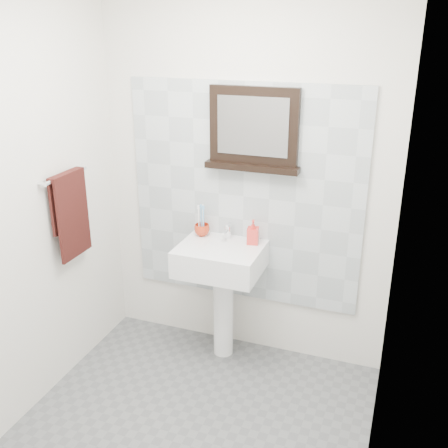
% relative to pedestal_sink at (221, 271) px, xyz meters
% --- Properties ---
extents(floor, '(2.00, 2.20, 0.01)m').
position_rel_pedestal_sink_xyz_m(floor, '(0.09, -0.87, -0.68)').
color(floor, slate).
rests_on(floor, ground).
extents(back_wall, '(2.00, 0.01, 2.50)m').
position_rel_pedestal_sink_xyz_m(back_wall, '(0.09, 0.23, 0.57)').
color(back_wall, silver).
rests_on(back_wall, ground).
extents(front_wall, '(2.00, 0.01, 2.50)m').
position_rel_pedestal_sink_xyz_m(front_wall, '(0.09, -1.97, 0.57)').
color(front_wall, silver).
rests_on(front_wall, ground).
extents(left_wall, '(0.01, 2.20, 2.50)m').
position_rel_pedestal_sink_xyz_m(left_wall, '(-0.91, -0.87, 0.57)').
color(left_wall, silver).
rests_on(left_wall, ground).
extents(right_wall, '(0.01, 2.20, 2.50)m').
position_rel_pedestal_sink_xyz_m(right_wall, '(1.09, -0.87, 0.57)').
color(right_wall, silver).
rests_on(right_wall, ground).
extents(splashback, '(1.60, 0.02, 1.50)m').
position_rel_pedestal_sink_xyz_m(splashback, '(0.09, 0.21, 0.47)').
color(splashback, '#AEB8BD').
rests_on(splashback, back_wall).
extents(pedestal_sink, '(0.55, 0.44, 0.96)m').
position_rel_pedestal_sink_xyz_m(pedestal_sink, '(0.00, 0.00, 0.00)').
color(pedestal_sink, white).
rests_on(pedestal_sink, ground).
extents(toothbrush_cup, '(0.13, 0.13, 0.08)m').
position_rel_pedestal_sink_xyz_m(toothbrush_cup, '(-0.19, 0.12, 0.22)').
color(toothbrush_cup, '#B43015').
rests_on(toothbrush_cup, pedestal_sink).
extents(toothbrushes, '(0.05, 0.04, 0.21)m').
position_rel_pedestal_sink_xyz_m(toothbrushes, '(-0.19, 0.13, 0.31)').
color(toothbrushes, white).
rests_on(toothbrushes, toothbrush_cup).
extents(soap_dispenser, '(0.09, 0.09, 0.17)m').
position_rel_pedestal_sink_xyz_m(soap_dispenser, '(0.19, 0.11, 0.27)').
color(soap_dispenser, red).
rests_on(soap_dispenser, pedestal_sink).
extents(framed_mirror, '(0.62, 0.11, 0.53)m').
position_rel_pedestal_sink_xyz_m(framed_mirror, '(0.15, 0.19, 0.92)').
color(framed_mirror, black).
rests_on(framed_mirror, back_wall).
extents(towel_bar, '(0.07, 0.40, 0.03)m').
position_rel_pedestal_sink_xyz_m(towel_bar, '(-0.86, -0.40, 0.69)').
color(towel_bar, silver).
rests_on(towel_bar, left_wall).
extents(hand_towel, '(0.06, 0.30, 0.55)m').
position_rel_pedestal_sink_xyz_m(hand_towel, '(-0.86, -0.40, 0.48)').
color(hand_towel, black).
rests_on(hand_towel, towel_bar).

